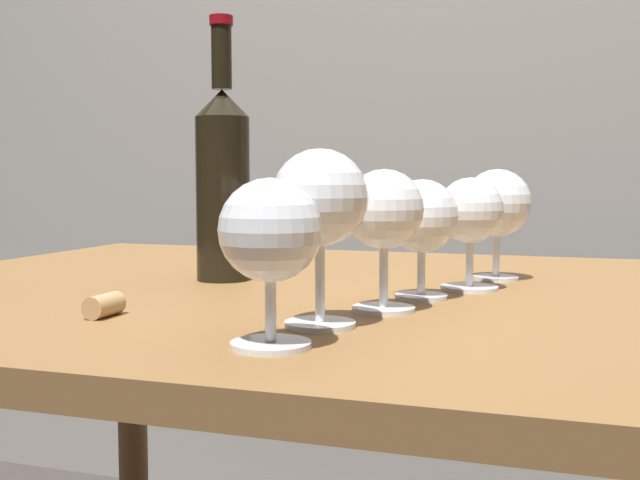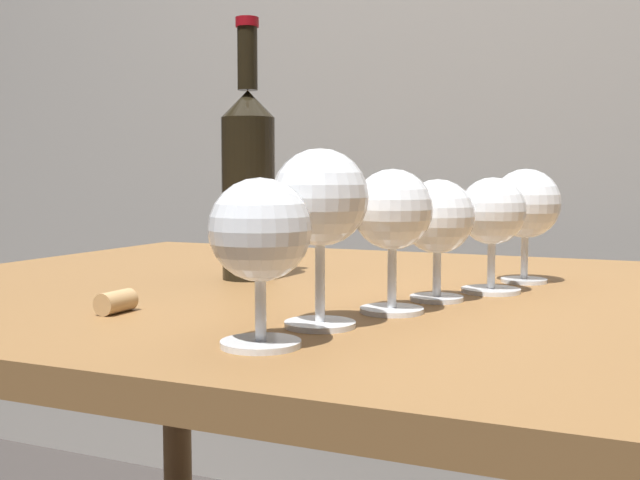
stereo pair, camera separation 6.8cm
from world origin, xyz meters
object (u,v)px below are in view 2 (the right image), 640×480
object	(u,v)px
wine_glass_merlot	(438,219)
wine_bottle	(248,179)
cork	(116,302)
wine_glass_empty	(260,234)
wine_glass_chardonnay	(526,204)
wine_glass_port	(320,202)
wine_glass_pinot	(492,215)
wine_glass_rose	(392,214)

from	to	relation	value
wine_glass_merlot	wine_bottle	world-z (taller)	wine_bottle
wine_glass_merlot	cork	xyz separation A→B (m)	(-0.27, -0.20, -0.08)
wine_glass_empty	wine_glass_chardonnay	xyz separation A→B (m)	(0.13, 0.46, 0.01)
wine_glass_merlot	wine_glass_port	bearing A→B (deg)	-106.79
wine_glass_port	cork	distance (m)	0.23
wine_glass_empty	wine_bottle	bearing A→B (deg)	120.54
wine_glass_empty	cork	size ratio (longest dim) A/B	3.17
wine_glass_pinot	cork	bearing A→B (deg)	-137.48
wine_glass_merlot	wine_glass_chardonnay	xyz separation A→B (m)	(0.06, 0.18, 0.01)
wine_glass_empty	wine_glass_port	world-z (taller)	wine_glass_port
wine_glass_merlot	wine_bottle	bearing A→B (deg)	165.12
wine_glass_port	wine_glass_merlot	distance (m)	0.19
wine_glass_port	wine_bottle	bearing A→B (deg)	130.03
wine_glass_rose	wine_bottle	world-z (taller)	wine_bottle
wine_glass_port	wine_glass_pinot	size ratio (longest dim) A/B	1.19
wine_glass_port	wine_glass_pinot	world-z (taller)	wine_glass_port
wine_glass_port	wine_glass_chardonnay	distance (m)	0.39
wine_glass_empty	wine_bottle	world-z (taller)	wine_bottle
wine_glass_merlot	wine_bottle	distance (m)	0.28
wine_glass_pinot	wine_bottle	world-z (taller)	wine_bottle
wine_glass_empty	wine_bottle	size ratio (longest dim) A/B	0.40
wine_glass_rose	wine_glass_pinot	xyz separation A→B (m)	(0.06, 0.17, -0.01)
wine_glass_empty	wine_glass_merlot	bearing A→B (deg)	76.51
wine_glass_chardonnay	wine_bottle	xyz separation A→B (m)	(-0.34, -0.11, 0.03)
wine_glass_merlot	wine_bottle	size ratio (longest dim) A/B	0.39
wine_glass_empty	cork	world-z (taller)	wine_glass_empty
wine_glass_rose	wine_bottle	xyz separation A→B (m)	(-0.25, 0.16, 0.03)
wine_glass_pinot	wine_glass_chardonnay	world-z (taller)	wine_glass_chardonnay
wine_glass_rose	wine_glass_port	bearing A→B (deg)	-110.32
wine_glass_rose	wine_glass_chardonnay	world-z (taller)	wine_glass_chardonnay
wine_bottle	wine_glass_chardonnay	bearing A→B (deg)	18.34
wine_glass_rose	wine_glass_chardonnay	distance (m)	0.29
wine_glass_port	wine_glass_pinot	bearing A→B (deg)	69.85
wine_glass_rose	wine_bottle	size ratio (longest dim) A/B	0.42
wine_glass_empty	wine_glass_port	xyz separation A→B (m)	(0.01, 0.09, 0.02)
wine_glass_chardonnay	wine_bottle	size ratio (longest dim) A/B	0.43
wine_glass_port	cork	bearing A→B (deg)	-175.37
wine_glass_rose	wine_glass_merlot	bearing A→B (deg)	77.08
wine_glass_merlot	wine_glass_chardonnay	size ratio (longest dim) A/B	0.91
wine_glass_port	wine_glass_chardonnay	bearing A→B (deg)	72.09
wine_glass_chardonnay	wine_bottle	distance (m)	0.35
wine_glass_pinot	wine_glass_chardonnay	size ratio (longest dim) A/B	0.93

